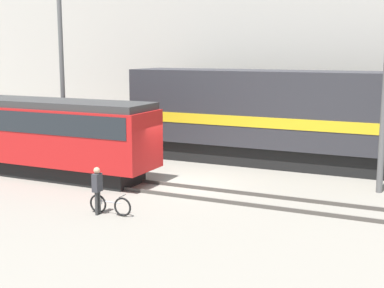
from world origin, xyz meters
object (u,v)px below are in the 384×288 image
streetcar (32,132)px  person (97,186)px  freight_locomotive (296,117)px  bicycle (110,205)px  utility_pole_left (62,75)px

streetcar → person: (6.21, -3.83, -0.96)m
freight_locomotive → bicycle: freight_locomotive is taller
streetcar → freight_locomotive: bearing=33.0°
bicycle → utility_pole_left: utility_pole_left is taller
utility_pole_left → streetcar: bearing=-75.4°
utility_pole_left → freight_locomotive: bearing=16.7°
freight_locomotive → utility_pole_left: bearing=-163.3°
person → bicycle: bearing=22.1°
bicycle → person: size_ratio=0.99×
utility_pole_left → bicycle: bearing=-43.2°
bicycle → streetcar: bearing=151.0°
streetcar → bicycle: 7.74m
freight_locomotive → person: bearing=-111.4°
bicycle → person: 0.80m
freight_locomotive → streetcar: 12.37m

